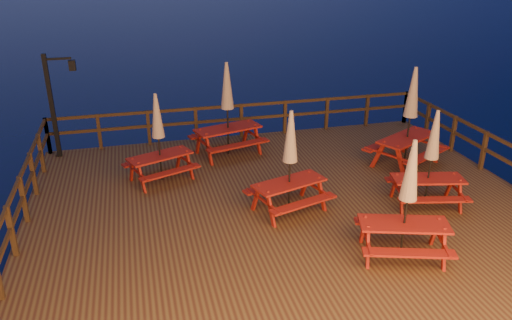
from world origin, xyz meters
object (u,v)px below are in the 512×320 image
object	(u,v)px
picnic_table_1	(290,160)
picnic_table_2	(158,136)
lamp_post	(56,97)
picnic_table_0	(227,108)

from	to	relation	value
picnic_table_1	picnic_table_2	bearing A→B (deg)	121.25
lamp_post	picnic_table_0	xyz separation A→B (m)	(4.69, -1.04, -0.37)
lamp_post	picnic_table_2	xyz separation A→B (m)	(2.63, -2.40, -0.58)
picnic_table_1	picnic_table_2	world-z (taller)	picnic_table_1
picnic_table_0	picnic_table_2	xyz separation A→B (m)	(-2.06, -1.36, -0.20)
lamp_post	picnic_table_1	world-z (taller)	lamp_post
lamp_post	picnic_table_0	distance (m)	4.82
lamp_post	picnic_table_1	xyz separation A→B (m)	(5.37, -4.80, -0.54)
lamp_post	picnic_table_1	bearing A→B (deg)	-41.82
lamp_post	picnic_table_0	world-z (taller)	lamp_post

